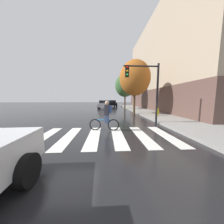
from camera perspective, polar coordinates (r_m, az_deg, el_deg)
The scene contains 10 objects.
ground_plane at distance 5.84m, azimuth -20.07°, elevation -11.67°, with size 120.00×120.00×0.00m, color black.
crosswalk_stripes at distance 5.72m, azimuth -15.17°, elevation -11.83°, with size 8.77×3.24×0.01m.
sedan_mid at distance 22.13m, azimuth -4.12°, elevation 3.95°, with size 2.24×4.52×1.54m.
sedan_far at distance 27.18m, azimuth -0.11°, elevation 4.42°, with size 2.37×4.50×1.51m.
cyclist at distance 6.38m, azimuth -2.88°, elevation -1.96°, with size 1.70×0.39×1.69m.
traffic_light_near at distance 8.38m, azimuth 16.72°, elevation 13.64°, with size 2.47×0.28×4.20m.
fire_hydrant at distance 12.01m, azimuth 21.93°, elevation 0.07°, with size 0.33×0.22×0.78m.
street_tree_near at distance 13.51m, azimuth 11.39°, elevation 16.38°, with size 3.43×3.43×6.11m.
street_tree_mid at distance 20.22m, azimuth 6.59°, elevation 13.11°, with size 3.42×3.42×6.09m.
corner_building at distance 25.62m, azimuth 39.83°, elevation 17.07°, with size 19.83×23.79×14.33m.
Camera 1 is at (1.67, -5.31, 1.79)m, focal length 18.18 mm.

